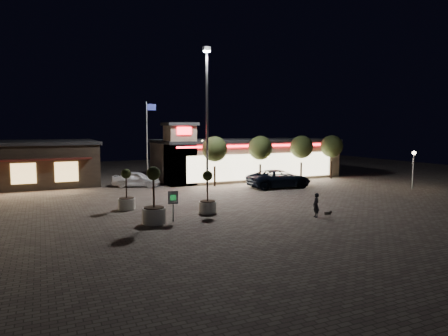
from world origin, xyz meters
name	(u,v)px	position (x,y,z in m)	size (l,w,h in m)	color
ground	(225,211)	(0.00, 0.00, 0.00)	(90.00, 90.00, 0.00)	#6C6257
retail_building	(243,158)	(9.51, 15.82, 2.21)	(20.40, 8.40, 6.10)	gray
restaurant_building	(8,163)	(-14.00, 19.97, 2.16)	(16.40, 11.00, 4.30)	#382D23
floodlight_pole	(207,111)	(2.00, 8.00, 7.02)	(0.60, 0.40, 12.38)	gray
flagpole	(148,137)	(-1.90, 13.00, 4.74)	(0.95, 0.10, 8.00)	white
lamp_post_east	(414,162)	(20.00, 2.00, 2.46)	(0.36, 0.36, 3.48)	gray
string_tree_a	(215,149)	(4.00, 11.00, 3.56)	(2.42, 2.42, 4.79)	#332319
string_tree_b	(260,148)	(9.00, 11.00, 3.56)	(2.42, 2.42, 4.79)	#332319
string_tree_c	(302,147)	(14.00, 11.00, 3.56)	(2.42, 2.42, 4.79)	#332319
string_tree_d	(332,146)	(18.00, 11.00, 3.56)	(2.42, 2.42, 4.79)	#332319
pickup_truck	(279,179)	(9.16, 7.70, 0.84)	(2.79, 6.05, 1.68)	black
white_sedan	(136,179)	(-2.92, 13.72, 0.76)	(1.79, 4.45, 1.52)	white
pedestrian	(316,205)	(4.46, -3.92, 0.76)	(0.56, 0.36, 1.52)	black
dog	(328,213)	(5.25, -4.16, 0.26)	(0.50, 0.26, 0.27)	#59514C
planter_left	(127,197)	(-5.83, 3.46, 0.87)	(1.14, 1.14, 2.80)	silver
planter_mid	(154,206)	(-5.17, -1.28, 1.03)	(1.36, 1.36, 3.35)	silver
planter_right	(208,200)	(-1.23, 0.06, 0.87)	(1.14, 1.14, 2.81)	silver
valet_sign	(173,200)	(-4.00, -1.24, 1.28)	(0.60, 0.17, 1.83)	gray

